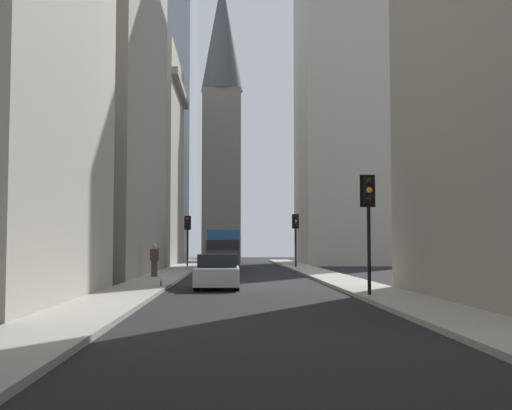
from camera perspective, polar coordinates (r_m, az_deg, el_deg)
The scene contains 15 objects.
ground_plane at distance 29.83m, azimuth -0.55°, elevation -6.93°, with size 135.00×135.00×0.00m, color black.
sidewalk_right at distance 30.04m, azimuth -9.23°, elevation -6.73°, with size 90.00×2.20×0.14m, color #A8A399.
sidewalk_left at distance 30.28m, azimuth 8.05°, elevation -6.71°, with size 90.00×2.20×0.14m, color #A8A399.
building_left_far at distance 63.91m, azimuth 8.35°, elevation 10.08°, with size 12.33×10.00×33.49m.
building_right_far at distance 59.68m, azimuth -11.56°, elevation 3.76°, with size 13.80×10.50×18.48m.
building_right_midfar at distance 41.80m, azimuth -15.98°, elevation 12.93°, with size 17.87×10.50×27.00m.
glass_tower_distant at distance 87.90m, azimuth -10.03°, elevation 14.07°, with size 18.48×14.00×56.44m, color #93A3B2.
church_spire at distance 70.51m, azimuth -2.98°, elevation 8.18°, with size 4.41×4.41×30.65m.
delivery_truck at distance 46.54m, azimuth -2.85°, elevation -3.89°, with size 6.46×2.25×2.84m.
sedan_silver at distance 27.28m, azimuth -3.36°, elevation -5.85°, with size 4.30×1.78×1.42m.
traffic_light_foreground at distance 22.41m, azimuth 9.73°, elevation -0.08°, with size 0.43×0.52×4.03m.
traffic_light_midblock at distance 51.52m, azimuth -5.96°, elevation -2.09°, with size 0.43×0.52×3.94m.
traffic_light_far_junction at distance 49.95m, azimuth 3.46°, elevation -2.00°, with size 0.43×0.52×4.00m.
pedestrian at distance 34.86m, azimuth -8.79°, elevation -4.63°, with size 0.26×0.44×1.72m.
discarded_bottle at distance 26.91m, azimuth -8.24°, elevation -6.74°, with size 0.07×0.07×0.27m.
Camera 1 is at (-29.76, 0.82, 1.79)m, focal length 46.17 mm.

